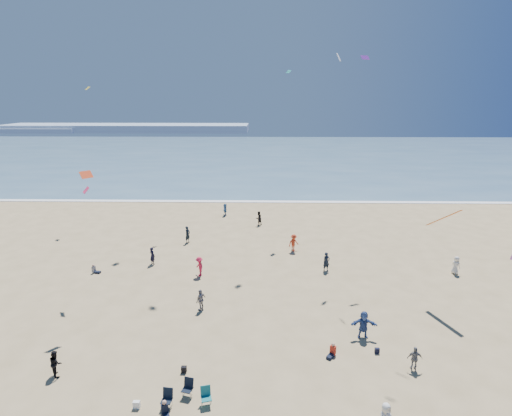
{
  "coord_description": "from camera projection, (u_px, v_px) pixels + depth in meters",
  "views": [
    {
      "loc": [
        2.43,
        -13.32,
        15.37
      ],
      "look_at": [
        2.0,
        8.0,
        9.4
      ],
      "focal_mm": 28.0,
      "sensor_mm": 36.0,
      "label": 1
    }
  ],
  "objects": [
    {
      "name": "surf_line",
      "position": [
        248.0,
        202.0,
        60.33
      ],
      "size": [
        220.0,
        1.2,
        0.08
      ],
      "primitive_type": "cube",
      "color": "white",
      "rests_on": "ground"
    },
    {
      "name": "navy_bag",
      "position": [
        377.0,
        351.0,
        24.72
      ],
      "size": [
        0.28,
        0.18,
        0.34
      ],
      "primitive_type": "cube",
      "color": "black",
      "rests_on": "ground"
    },
    {
      "name": "kites_aloft",
      "position": [
        366.0,
        107.0,
        26.15
      ],
      "size": [
        41.39,
        45.69,
        28.08
      ],
      "color": "#0790C7",
      "rests_on": "ground"
    },
    {
      "name": "seated_group",
      "position": [
        212.0,
        376.0,
        22.09
      ],
      "size": [
        20.55,
        23.16,
        0.84
      ],
      "color": "white",
      "rests_on": "ground"
    },
    {
      "name": "ocean",
      "position": [
        255.0,
        155.0,
        108.47
      ],
      "size": [
        220.0,
        100.0,
        0.06
      ],
      "primitive_type": "cube",
      "color": "#476B84",
      "rests_on": "ground"
    },
    {
      "name": "headland_far",
      "position": [
        127.0,
        128.0,
        181.43
      ],
      "size": [
        110.0,
        20.0,
        3.2
      ],
      "primitive_type": "cube",
      "color": "#7A8EA8",
      "rests_on": "ground"
    },
    {
      "name": "black_backpack",
      "position": [
        184.0,
        369.0,
        22.99
      ],
      "size": [
        0.3,
        0.22,
        0.38
      ],
      "primitive_type": "cube",
      "color": "black",
      "rests_on": "ground"
    },
    {
      "name": "chair_cluster",
      "position": [
        187.0,
        395.0,
        20.58
      ],
      "size": [
        2.7,
        1.5,
        1.0
      ],
      "color": "black",
      "rests_on": "ground"
    },
    {
      "name": "white_tote",
      "position": [
        137.0,
        405.0,
        20.35
      ],
      "size": [
        0.35,
        0.2,
        0.4
      ],
      "primitive_type": "cube",
      "color": "white",
      "rests_on": "ground"
    },
    {
      "name": "standing_flyers",
      "position": [
        274.0,
        271.0,
        34.34
      ],
      "size": [
        29.88,
        38.88,
        1.87
      ],
      "color": "black",
      "rests_on": "ground"
    },
    {
      "name": "headland_near",
      "position": [
        34.0,
        130.0,
        177.56
      ],
      "size": [
        40.0,
        14.0,
        2.0
      ],
      "primitive_type": "cube",
      "color": "#7A8EA8",
      "rests_on": "ground"
    }
  ]
}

